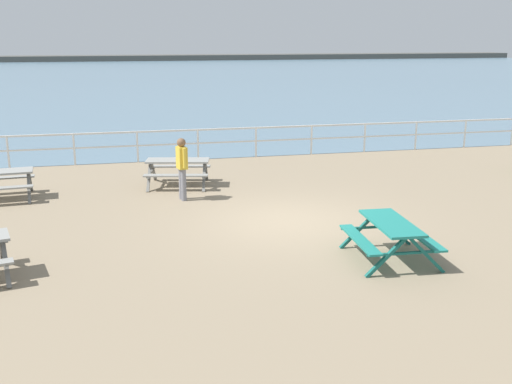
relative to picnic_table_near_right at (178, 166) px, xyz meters
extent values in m
cube|color=gray|center=(2.14, -4.05, -0.68)|extent=(30.00, 24.00, 0.20)
cube|color=slate|center=(2.14, 48.70, -0.58)|extent=(142.00, 90.00, 0.01)
cube|color=#4C4C47|center=(2.14, 91.70, -0.58)|extent=(142.00, 6.00, 1.80)
cube|color=white|center=(2.14, 3.70, 0.47)|extent=(23.00, 0.06, 0.06)
cube|color=white|center=(2.14, 3.70, -0.01)|extent=(23.00, 0.05, 0.05)
cylinder|color=white|center=(-5.18, 3.70, -0.06)|extent=(0.07, 0.07, 1.05)
cylinder|color=white|center=(-3.09, 3.70, -0.06)|extent=(0.07, 0.07, 1.05)
cylinder|color=white|center=(-1.00, 3.70, -0.06)|extent=(0.07, 0.07, 1.05)
cylinder|color=white|center=(1.09, 3.70, -0.06)|extent=(0.07, 0.07, 1.05)
cylinder|color=white|center=(3.18, 3.70, -0.06)|extent=(0.07, 0.07, 1.05)
cylinder|color=white|center=(5.27, 3.70, -0.06)|extent=(0.07, 0.07, 1.05)
cylinder|color=white|center=(7.36, 3.70, -0.06)|extent=(0.07, 0.07, 1.05)
cylinder|color=white|center=(9.45, 3.70, -0.06)|extent=(0.07, 0.07, 1.05)
cylinder|color=white|center=(11.55, 3.70, -0.06)|extent=(0.07, 0.07, 1.05)
cylinder|color=white|center=(13.64, 3.70, -0.06)|extent=(0.07, 0.07, 1.05)
cube|color=gray|center=(-4.87, 0.17, -0.13)|extent=(1.82, 0.41, 0.04)
cube|color=slate|center=(-4.07, 0.00, -0.21)|extent=(0.15, 0.80, 0.79)
cube|color=slate|center=(-4.01, -0.75, -0.21)|extent=(0.15, 0.80, 0.79)
cube|color=slate|center=(-4.04, -0.38, -0.16)|extent=(0.19, 1.50, 0.04)
cube|color=gray|center=(0.00, 0.00, 0.17)|extent=(1.91, 1.07, 0.05)
cube|color=gray|center=(0.13, 0.61, -0.13)|extent=(1.81, 0.64, 0.04)
cube|color=gray|center=(-0.13, -0.61, -0.13)|extent=(1.81, 0.64, 0.04)
cube|color=slate|center=(0.84, 0.20, -0.21)|extent=(0.25, 0.79, 0.79)
cube|color=slate|center=(0.68, -0.53, -0.21)|extent=(0.25, 0.79, 0.79)
cube|color=slate|center=(0.76, -0.17, -0.16)|extent=(0.38, 1.48, 0.04)
cube|color=slate|center=(-0.68, 0.53, -0.21)|extent=(0.25, 0.79, 0.79)
cube|color=slate|center=(-0.84, -0.20, -0.21)|extent=(0.25, 0.79, 0.79)
cube|color=slate|center=(-0.76, 0.17, -0.16)|extent=(0.38, 1.48, 0.04)
cube|color=slate|center=(-3.89, -5.63, -0.21)|extent=(0.26, 0.79, 0.79)
cube|color=slate|center=(-3.72, -6.36, -0.21)|extent=(0.26, 0.79, 0.79)
cube|color=slate|center=(-3.81, -6.00, -0.16)|extent=(0.40, 1.47, 0.04)
cube|color=#1E7A70|center=(3.38, -6.93, 0.17)|extent=(0.81, 1.84, 0.05)
cube|color=#1E7A70|center=(2.76, -6.89, -0.13)|extent=(0.38, 1.81, 0.04)
cube|color=#1E7A70|center=(4.00, -6.97, -0.13)|extent=(0.38, 1.81, 0.04)
cube|color=#165B54|center=(3.06, -6.13, -0.21)|extent=(0.80, 0.13, 0.79)
cube|color=#165B54|center=(3.81, -6.18, -0.21)|extent=(0.80, 0.13, 0.79)
cube|color=#165B54|center=(3.43, -6.15, -0.16)|extent=(1.50, 0.16, 0.04)
cube|color=#165B54|center=(2.96, -7.69, -0.21)|extent=(0.80, 0.13, 0.79)
cube|color=#165B54|center=(3.71, -7.74, -0.21)|extent=(0.80, 0.13, 0.79)
cube|color=#165B54|center=(3.33, -7.71, -0.16)|extent=(1.50, 0.16, 0.04)
cylinder|color=slate|center=(-0.07, -1.49, -0.16)|extent=(0.14, 0.14, 0.85)
cylinder|color=slate|center=(-0.03, -1.67, -0.16)|extent=(0.14, 0.14, 0.85)
cube|color=gold|center=(-0.05, -1.58, 0.56)|extent=(0.29, 0.38, 0.58)
cylinder|color=gold|center=(-0.09, -1.37, 0.58)|extent=(0.09, 0.09, 0.52)
cylinder|color=gold|center=(0.00, -1.79, 0.58)|extent=(0.09, 0.09, 0.52)
sphere|color=brown|center=(-0.05, -1.58, 0.96)|extent=(0.23, 0.23, 0.23)
camera|label=1|loc=(-1.68, -17.14, 3.67)|focal=42.38mm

